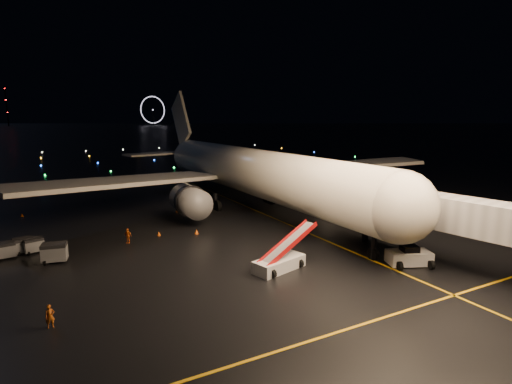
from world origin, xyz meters
TOP-DOWN VIEW (x-y plane):
  - ground at (0.00, 300.00)m, footprint 2000.00×2000.00m
  - lane_centre at (12.00, 15.00)m, footprint 0.25×80.00m
  - lane_cross at (-5.00, -10.00)m, footprint 60.00×0.25m
  - airliner at (11.67, 27.72)m, footprint 67.78×64.52m
  - pushback_tug at (14.20, -3.67)m, footprint 4.36×3.39m
  - belt_loader at (2.85, 0.91)m, footprint 7.66×3.89m
  - crew_a at (-15.55, -0.70)m, footprint 0.62×0.45m
  - crew_c at (-7.64, 15.39)m, footprint 0.96×0.98m
  - safety_cone_0 at (0.18, 15.23)m, footprint 0.58×0.58m
  - safety_cone_1 at (1.45, 27.09)m, footprint 0.60×0.60m
  - safety_cone_2 at (-3.94, 16.61)m, footprint 0.46×0.46m
  - safety_cone_3 at (-18.34, 34.48)m, footprint 0.61×0.61m
  - ferris_wheel at (170.00, 720.00)m, footprint 49.33×16.80m
  - radio_mast at (-60.00, 740.00)m, footprint 1.80×1.80m
  - taxiway_lights at (0.00, 106.00)m, footprint 164.00×92.00m
  - baggage_cart_0 at (-14.88, 12.59)m, footprint 2.42×1.90m
  - baggage_cart_1 at (-16.72, 16.66)m, footprint 2.06×1.71m
  - baggage_cart_2 at (-17.55, 17.02)m, footprint 2.14×1.79m
  - baggage_cart_3 at (-19.16, 16.03)m, footprint 2.08×1.65m

SIDE VIEW (x-z plane):
  - ground at x=0.00m, z-range 0.00..0.00m
  - lane_centre at x=12.00m, z-range 0.00..0.02m
  - lane_cross at x=-5.00m, z-range 0.00..0.02m
  - taxiway_lights at x=0.00m, z-range 0.00..0.36m
  - safety_cone_2 at x=-3.94m, z-range 0.00..0.48m
  - safety_cone_3 at x=-18.34m, z-range 0.00..0.54m
  - safety_cone_1 at x=1.45m, z-range 0.00..0.55m
  - safety_cone_0 at x=0.18m, z-range 0.00..0.56m
  - baggage_cart_1 at x=-16.72m, z-range 0.00..1.51m
  - baggage_cart_2 at x=-17.55m, z-range 0.00..1.56m
  - baggage_cart_3 at x=-19.16m, z-range 0.00..1.58m
  - crew_a at x=-15.55m, z-range 0.00..1.59m
  - crew_c at x=-7.64m, z-range 0.00..1.65m
  - baggage_cart_0 at x=-14.88m, z-range 0.00..1.85m
  - pushback_tug at x=14.20m, z-range 0.00..1.85m
  - belt_loader at x=2.85m, z-range 0.00..3.58m
  - airliner at x=11.67m, z-range 0.00..18.87m
  - ferris_wheel at x=170.00m, z-range 0.00..52.00m
  - radio_mast at x=-60.00m, z-range 0.00..64.00m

